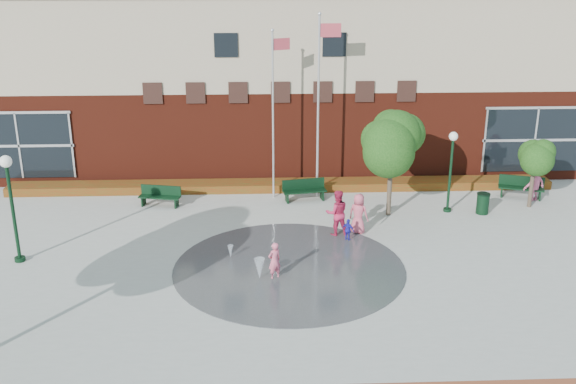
{
  "coord_description": "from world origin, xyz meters",
  "views": [
    {
      "loc": [
        -0.96,
        -19.02,
        10.83
      ],
      "look_at": [
        0.0,
        4.0,
        2.6
      ],
      "focal_mm": 42.0,
      "sensor_mm": 36.0,
      "label": 1
    }
  ],
  "objects_px": {
    "flagpole_left": "(274,107)",
    "bench_left": "(160,200)",
    "trash_can": "(483,203)",
    "child_splash": "(274,261)",
    "flagpole_right": "(319,98)"
  },
  "relations": [
    {
      "from": "flagpole_left",
      "to": "bench_left",
      "type": "relative_size",
      "value": 4.0
    },
    {
      "from": "flagpole_right",
      "to": "flagpole_left",
      "type": "bearing_deg",
      "value": 176.92
    },
    {
      "from": "flagpole_left",
      "to": "flagpole_right",
      "type": "height_order",
      "value": "flagpole_right"
    },
    {
      "from": "flagpole_left",
      "to": "child_splash",
      "type": "bearing_deg",
      "value": -114.83
    },
    {
      "from": "flagpole_left",
      "to": "trash_can",
      "type": "bearing_deg",
      "value": -38.8
    },
    {
      "from": "flagpole_right",
      "to": "trash_can",
      "type": "relative_size",
      "value": 8.89
    },
    {
      "from": "bench_left",
      "to": "child_splash",
      "type": "distance_m",
      "value": 8.87
    },
    {
      "from": "flagpole_left",
      "to": "child_splash",
      "type": "xyz_separation_m",
      "value": [
        -0.18,
        -8.3,
        -3.62
      ]
    },
    {
      "from": "bench_left",
      "to": "child_splash",
      "type": "height_order",
      "value": "child_splash"
    },
    {
      "from": "trash_can",
      "to": "child_splash",
      "type": "bearing_deg",
      "value": -147.74
    },
    {
      "from": "flagpole_left",
      "to": "bench_left",
      "type": "distance_m",
      "value": 6.61
    },
    {
      "from": "bench_left",
      "to": "child_splash",
      "type": "xyz_separation_m",
      "value": [
        4.99,
        -7.33,
        0.38
      ]
    },
    {
      "from": "flagpole_left",
      "to": "bench_left",
      "type": "xyz_separation_m",
      "value": [
        -5.18,
        -0.97,
        -4.0
      ]
    },
    {
      "from": "flagpole_right",
      "to": "child_splash",
      "type": "bearing_deg",
      "value": -108.49
    },
    {
      "from": "bench_left",
      "to": "trash_can",
      "type": "distance_m",
      "value": 14.31
    }
  ]
}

